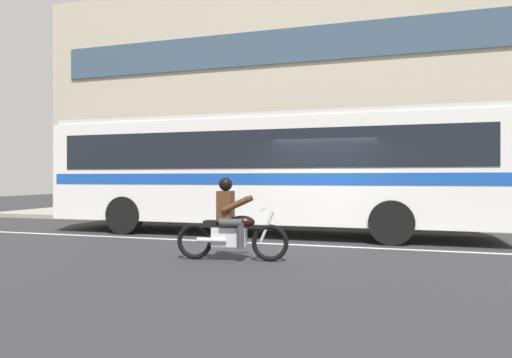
% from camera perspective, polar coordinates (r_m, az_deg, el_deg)
% --- Properties ---
extents(ground_plane, '(60.00, 60.00, 0.00)m').
position_cam_1_polar(ground_plane, '(11.10, 8.47, -7.90)').
color(ground_plane, '#2B2B2D').
extents(sidewalk_curb, '(28.00, 3.80, 0.15)m').
position_cam_1_polar(sidewalk_curb, '(16.12, 11.13, -5.13)').
color(sidewalk_curb, gray).
rests_on(sidewalk_curb, ground_plane).
extents(lane_center_stripe, '(26.60, 0.14, 0.01)m').
position_cam_1_polar(lane_center_stripe, '(10.51, 7.99, -8.33)').
color(lane_center_stripe, silver).
rests_on(lane_center_stripe, ground_plane).
extents(office_building_facade, '(28.00, 0.89, 9.85)m').
position_cam_1_polar(office_building_facade, '(18.64, 11.85, 10.59)').
color(office_building_facade, '#B2A893').
rests_on(office_building_facade, ground_plane).
extents(transit_bus, '(12.10, 2.64, 3.22)m').
position_cam_1_polar(transit_bus, '(12.53, 1.32, 1.65)').
color(transit_bus, white).
rests_on(transit_bus, ground_plane).
extents(motorcycle_with_rider, '(2.13, 0.69, 1.56)m').
position_cam_1_polar(motorcycle_with_rider, '(8.55, -3.17, -5.88)').
color(motorcycle_with_rider, black).
rests_on(motorcycle_with_rider, ground_plane).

